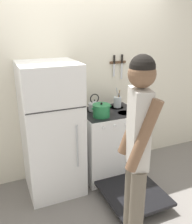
% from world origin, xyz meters
% --- Properties ---
extents(ground_plane, '(14.00, 14.00, 0.00)m').
position_xyz_m(ground_plane, '(0.00, 0.00, 0.00)').
color(ground_plane, slate).
extents(wall_back, '(10.00, 0.06, 2.55)m').
position_xyz_m(wall_back, '(0.00, 0.03, 1.27)').
color(wall_back, silver).
rests_on(wall_back, ground_plane).
extents(refrigerator, '(0.66, 0.69, 1.61)m').
position_xyz_m(refrigerator, '(-0.48, -0.33, 0.81)').
color(refrigerator, white).
rests_on(refrigerator, ground_plane).
extents(stove_range, '(0.75, 1.35, 0.92)m').
position_xyz_m(stove_range, '(0.30, -0.34, 0.46)').
color(stove_range, white).
rests_on(stove_range, ground_plane).
extents(dutch_oven_pot, '(0.26, 0.22, 0.18)m').
position_xyz_m(dutch_oven_pot, '(0.13, -0.43, 1.00)').
color(dutch_oven_pot, '#237A42').
rests_on(dutch_oven_pot, stove_range).
extents(tea_kettle, '(0.21, 0.16, 0.23)m').
position_xyz_m(tea_kettle, '(0.14, -0.18, 0.99)').
color(tea_kettle, silver).
rests_on(tea_kettle, stove_range).
extents(utensil_jar, '(0.11, 0.11, 0.28)m').
position_xyz_m(utensil_jar, '(0.49, -0.18, 1.00)').
color(utensil_jar, silver).
rests_on(utensil_jar, stove_range).
extents(person, '(0.35, 0.42, 1.81)m').
position_xyz_m(person, '(-0.04, -1.51, 1.03)').
color(person, '#6B6051').
rests_on(person, ground_plane).
extents(wall_knife_strip, '(0.24, 0.03, 0.34)m').
position_xyz_m(wall_knife_strip, '(0.56, -0.02, 1.50)').
color(wall_knife_strip, brown).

